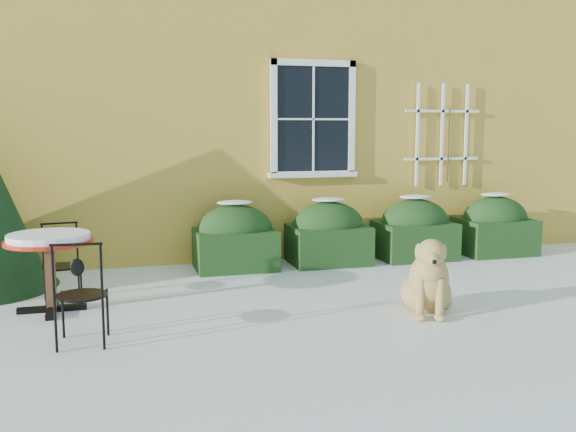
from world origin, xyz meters
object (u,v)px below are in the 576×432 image
object	(u,v)px
bistro_table	(49,247)
patio_chair_far	(62,263)
dog	(428,282)
patio_chair_near	(81,293)

from	to	relation	value
bistro_table	patio_chair_far	bearing A→B (deg)	76.91
bistro_table	patio_chair_far	world-z (taller)	patio_chair_far
bistro_table	dog	distance (m)	3.82
patio_chair_near	patio_chair_far	distance (m)	1.53
bistro_table	dog	world-z (taller)	bistro_table
patio_chair_near	dog	distance (m)	3.30
patio_chair_near	patio_chair_far	xyz separation A→B (m)	(-0.26, 1.51, -0.04)
patio_chair_far	dog	size ratio (longest dim) A/B	0.97
patio_chair_far	bistro_table	bearing A→B (deg)	-110.10
bistro_table	patio_chair_near	distance (m)	1.22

